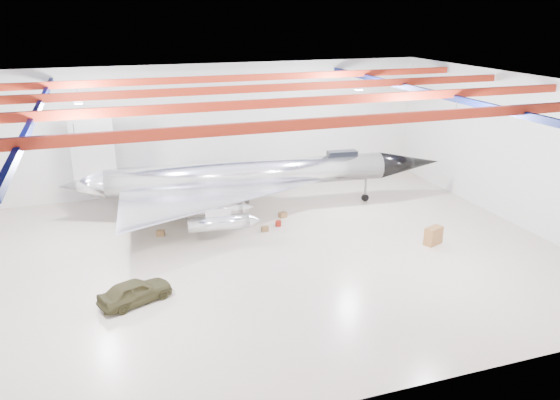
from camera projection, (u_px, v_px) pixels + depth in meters
name	position (u px, v px, depth m)	size (l,w,h in m)	color
floor	(256.00, 254.00, 35.95)	(40.00, 40.00, 0.00)	#C4B59B
wall_back	(207.00, 128.00, 47.55)	(40.00, 40.00, 0.00)	silver
wall_right	(515.00, 150.00, 40.17)	(30.00, 30.00, 0.00)	silver
ceiling	(253.00, 86.00, 32.32)	(40.00, 40.00, 0.00)	#0A0F38
ceiling_structure	(253.00, 97.00, 32.54)	(39.50, 29.50, 1.08)	maroon
jet_aircraft	(249.00, 178.00, 42.89)	(30.66, 18.97, 8.36)	silver
jeep	(135.00, 291.00, 29.83)	(1.63, 4.05, 1.38)	#37341B
desk	(433.00, 236.00, 37.36)	(1.34, 0.67, 1.23)	brown
crate_ply	(160.00, 233.00, 38.92)	(0.54, 0.43, 0.38)	olive
toolbox_red	(191.00, 222.00, 41.02)	(0.48, 0.38, 0.33)	maroon
parts_bin	(283.00, 215.00, 42.36)	(0.57, 0.45, 0.40)	olive
tool_chest	(278.00, 223.00, 40.63)	(0.45, 0.45, 0.40)	maroon
oil_barrel	(265.00, 229.00, 39.72)	(0.50, 0.40, 0.35)	olive
spares_box	(247.00, 201.00, 45.53)	(0.36, 0.36, 0.33)	#59595B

